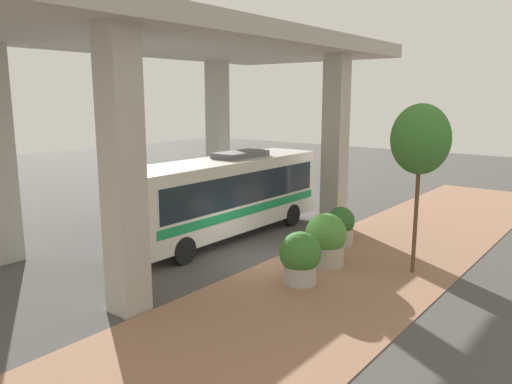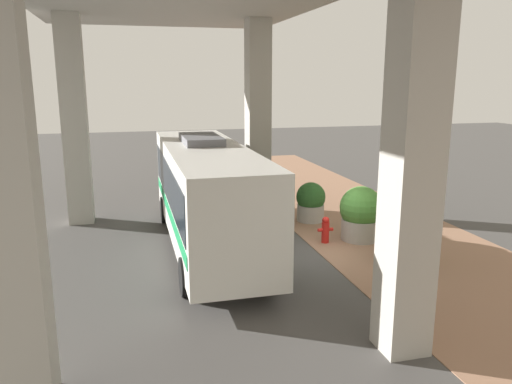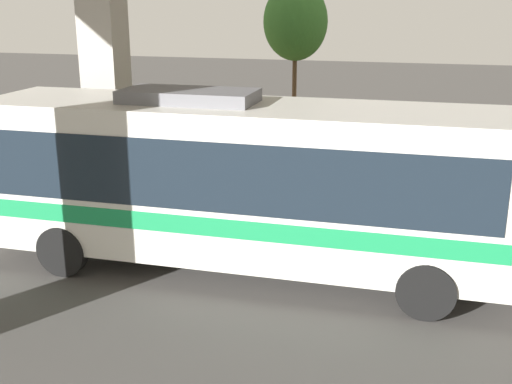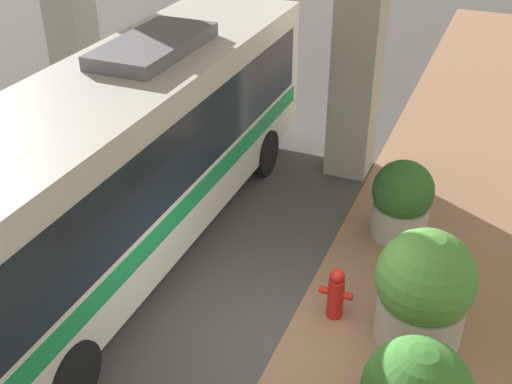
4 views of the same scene
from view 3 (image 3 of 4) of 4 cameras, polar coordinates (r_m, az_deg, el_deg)
name	(u,v)px [view 3 (image 3 of 4)]	position (r m, az deg, el deg)	size (l,w,h in m)	color
ground_plane	(340,222)	(15.61, 7.47, -2.68)	(80.00, 80.00, 0.00)	#474442
sidewalk_strip	(354,188)	(18.45, 8.75, 0.39)	(6.00, 40.00, 0.02)	#936B51
bus	(241,177)	(12.25, -1.34, 1.38)	(2.54, 10.13, 3.55)	silver
fire_hydrant	(306,194)	(16.15, 4.51, -0.19)	(0.53, 0.25, 0.91)	red
planter_front	(315,164)	(17.24, 5.25, 2.48)	(1.45, 1.45, 1.86)	#ADA89E
planter_middle	(393,169)	(17.30, 12.08, 2.02)	(1.34, 1.34, 1.69)	#ADA89E
planter_back	(213,171)	(17.13, -3.82, 1.86)	(1.12, 1.12, 1.53)	#ADA89E
street_tree_near	(295,22)	(19.59, 3.53, 14.83)	(1.90, 1.90, 5.65)	brown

